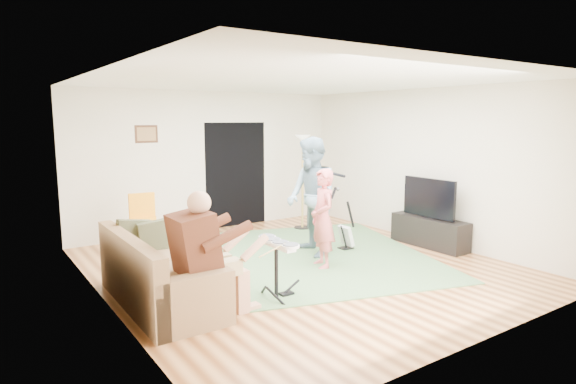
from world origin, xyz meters
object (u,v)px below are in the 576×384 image
at_px(singer, 323,219).
at_px(torchiere_lamp, 303,165).
at_px(television, 429,198).
at_px(drum_kit, 276,273).
at_px(dining_chair, 145,234).
at_px(guitarist, 312,197).
at_px(tv_cabinet, 429,232).
at_px(sofa, 154,281).
at_px(guitar_spare, 346,236).

bearing_deg(singer, torchiere_lamp, 167.39).
bearing_deg(television, drum_kit, -170.79).
bearing_deg(dining_chair, guitarist, -26.97).
bearing_deg(tv_cabinet, singer, 177.00).
distance_m(guitarist, television, 2.08).
height_order(torchiere_lamp, dining_chair, torchiere_lamp).
height_order(sofa, guitarist, guitarist).
height_order(sofa, singer, singer).
bearing_deg(television, dining_chair, 152.51).
xyz_separation_m(dining_chair, television, (4.17, -2.17, 0.50)).
relative_size(torchiere_lamp, television, 1.79).
relative_size(sofa, drum_kit, 2.83).
xyz_separation_m(singer, guitar_spare, (0.94, 0.53, -0.50)).
height_order(sofa, dining_chair, dining_chair).
height_order(singer, television, singer).
xyz_separation_m(drum_kit, torchiere_lamp, (2.49, 2.87, 0.95)).
relative_size(sofa, guitarist, 1.11).
bearing_deg(guitarist, television, 81.04).
height_order(sofa, torchiere_lamp, torchiere_lamp).
relative_size(guitarist, guitar_spare, 2.33).
bearing_deg(guitarist, singer, -11.52).
distance_m(singer, dining_chair, 2.87).
xyz_separation_m(guitarist, television, (1.95, -0.71, -0.10)).
height_order(drum_kit, torchiere_lamp, torchiere_lamp).
distance_m(guitarist, tv_cabinet, 2.24).
distance_m(drum_kit, tv_cabinet, 3.55).
xyz_separation_m(singer, guitarist, (0.25, 0.59, 0.22)).
xyz_separation_m(sofa, guitar_spare, (3.48, 0.56, -0.05)).
distance_m(drum_kit, television, 3.53).
bearing_deg(singer, television, 103.69).
distance_m(sofa, tv_cabinet, 4.80).
distance_m(singer, television, 2.20).
distance_m(guitar_spare, torchiere_lamp, 1.98).
bearing_deg(guitarist, torchiere_lamp, 159.37).
distance_m(sofa, guitarist, 2.94).
relative_size(drum_kit, guitarist, 0.39).
bearing_deg(guitar_spare, television, -27.36).
bearing_deg(dining_chair, guitar_spare, -21.19).
xyz_separation_m(drum_kit, singer, (1.25, 0.68, 0.40)).
bearing_deg(torchiere_lamp, drum_kit, -130.88).
relative_size(drum_kit, dining_chair, 0.75).
distance_m(drum_kit, dining_chair, 2.82).
bearing_deg(guitarist, guitar_spare, 96.25).
xyz_separation_m(sofa, dining_chair, (0.57, 2.08, 0.07)).
relative_size(singer, tv_cabinet, 1.04).
height_order(tv_cabinet, television, television).
relative_size(guitar_spare, television, 0.78).
height_order(singer, tv_cabinet, singer).
relative_size(tv_cabinet, television, 1.35).
height_order(guitarist, guitar_spare, guitarist).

